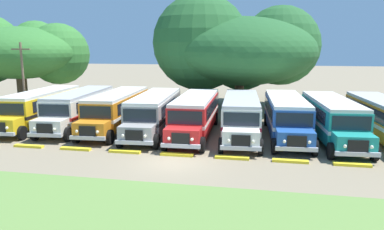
{
  "coord_description": "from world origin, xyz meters",
  "views": [
    {
      "loc": [
        4.85,
        -19.15,
        6.46
      ],
      "look_at": [
        0.0,
        5.95,
        1.6
      ],
      "focal_mm": 33.83,
      "sensor_mm": 36.0,
      "label": 1
    }
  ],
  "objects_px": {
    "parked_bus_slot_0": "(41,106)",
    "parked_bus_slot_3": "(155,111)",
    "secondary_tree": "(21,51)",
    "parked_bus_slot_1": "(80,107)",
    "parked_bus_slot_2": "(117,109)",
    "parked_bus_slot_6": "(286,114)",
    "parked_bus_slot_7": "(332,117)",
    "parked_bus_slot_5": "(241,114)",
    "parked_bus_slot_4": "(195,113)",
    "utility_pole": "(23,79)",
    "broad_shade_tree": "(237,49)"
  },
  "relations": [
    {
      "from": "broad_shade_tree",
      "to": "parked_bus_slot_2",
      "type": "bearing_deg",
      "value": -126.39
    },
    {
      "from": "secondary_tree",
      "to": "utility_pole",
      "type": "xyz_separation_m",
      "value": [
        4.83,
        -6.73,
        -2.27
      ]
    },
    {
      "from": "parked_bus_slot_2",
      "to": "utility_pole",
      "type": "height_order",
      "value": "utility_pole"
    },
    {
      "from": "secondary_tree",
      "to": "parked_bus_slot_2",
      "type": "bearing_deg",
      "value": -30.74
    },
    {
      "from": "parked_bus_slot_1",
      "to": "secondary_tree",
      "type": "height_order",
      "value": "secondary_tree"
    },
    {
      "from": "parked_bus_slot_1",
      "to": "parked_bus_slot_5",
      "type": "height_order",
      "value": "same"
    },
    {
      "from": "parked_bus_slot_1",
      "to": "parked_bus_slot_5",
      "type": "bearing_deg",
      "value": 82.42
    },
    {
      "from": "parked_bus_slot_2",
      "to": "parked_bus_slot_3",
      "type": "distance_m",
      "value": 3.3
    },
    {
      "from": "parked_bus_slot_2",
      "to": "secondary_tree",
      "type": "xyz_separation_m",
      "value": [
        -14.27,
        8.48,
        4.35
      ]
    },
    {
      "from": "parked_bus_slot_1",
      "to": "parked_bus_slot_7",
      "type": "xyz_separation_m",
      "value": [
        19.52,
        -0.64,
        0.0
      ]
    },
    {
      "from": "parked_bus_slot_2",
      "to": "broad_shade_tree",
      "type": "bearing_deg",
      "value": 140.58
    },
    {
      "from": "parked_bus_slot_5",
      "to": "utility_pole",
      "type": "xyz_separation_m",
      "value": [
        -19.31,
        2.28,
        2.07
      ]
    },
    {
      "from": "parked_bus_slot_1",
      "to": "secondary_tree",
      "type": "xyz_separation_m",
      "value": [
        -10.94,
        8.33,
        4.35
      ]
    },
    {
      "from": "parked_bus_slot_3",
      "to": "parked_bus_slot_5",
      "type": "relative_size",
      "value": 1.0
    },
    {
      "from": "parked_bus_slot_3",
      "to": "parked_bus_slot_6",
      "type": "xyz_separation_m",
      "value": [
        9.84,
        0.43,
        0.0
      ]
    },
    {
      "from": "parked_bus_slot_5",
      "to": "parked_bus_slot_0",
      "type": "bearing_deg",
      "value": -94.85
    },
    {
      "from": "parked_bus_slot_5",
      "to": "parked_bus_slot_6",
      "type": "distance_m",
      "value": 3.26
    },
    {
      "from": "parked_bus_slot_0",
      "to": "parked_bus_slot_6",
      "type": "height_order",
      "value": "same"
    },
    {
      "from": "parked_bus_slot_5",
      "to": "broad_shade_tree",
      "type": "bearing_deg",
      "value": -177.55
    },
    {
      "from": "parked_bus_slot_6",
      "to": "utility_pole",
      "type": "relative_size",
      "value": 1.6
    },
    {
      "from": "parked_bus_slot_0",
      "to": "secondary_tree",
      "type": "xyz_separation_m",
      "value": [
        -7.62,
        8.57,
        4.35
      ]
    },
    {
      "from": "parked_bus_slot_0",
      "to": "broad_shade_tree",
      "type": "distance_m",
      "value": 19.87
    },
    {
      "from": "parked_bus_slot_3",
      "to": "parked_bus_slot_7",
      "type": "height_order",
      "value": "same"
    },
    {
      "from": "parked_bus_slot_5",
      "to": "parked_bus_slot_7",
      "type": "xyz_separation_m",
      "value": [
        6.32,
        0.04,
        0.0
      ]
    },
    {
      "from": "parked_bus_slot_2",
      "to": "parked_bus_slot_6",
      "type": "distance_m",
      "value": 13.11
    },
    {
      "from": "parked_bus_slot_3",
      "to": "secondary_tree",
      "type": "height_order",
      "value": "secondary_tree"
    },
    {
      "from": "parked_bus_slot_1",
      "to": "parked_bus_slot_5",
      "type": "relative_size",
      "value": 1.0
    },
    {
      "from": "parked_bus_slot_0",
      "to": "secondary_tree",
      "type": "distance_m",
      "value": 12.26
    },
    {
      "from": "parked_bus_slot_0",
      "to": "parked_bus_slot_3",
      "type": "bearing_deg",
      "value": 83.29
    },
    {
      "from": "parked_bus_slot_5",
      "to": "secondary_tree",
      "type": "relative_size",
      "value": 0.8
    },
    {
      "from": "utility_pole",
      "to": "parked_bus_slot_6",
      "type": "bearing_deg",
      "value": -4.64
    },
    {
      "from": "utility_pole",
      "to": "parked_bus_slot_1",
      "type": "bearing_deg",
      "value": -14.68
    },
    {
      "from": "parked_bus_slot_0",
      "to": "parked_bus_slot_1",
      "type": "bearing_deg",
      "value": 89.76
    },
    {
      "from": "parked_bus_slot_2",
      "to": "parked_bus_slot_7",
      "type": "height_order",
      "value": "same"
    },
    {
      "from": "parked_bus_slot_2",
      "to": "utility_pole",
      "type": "distance_m",
      "value": 9.82
    },
    {
      "from": "parked_bus_slot_1",
      "to": "parked_bus_slot_6",
      "type": "distance_m",
      "value": 16.43
    },
    {
      "from": "parked_bus_slot_0",
      "to": "parked_bus_slot_7",
      "type": "height_order",
      "value": "same"
    },
    {
      "from": "parked_bus_slot_3",
      "to": "parked_bus_slot_6",
      "type": "relative_size",
      "value": 1.0
    },
    {
      "from": "parked_bus_slot_1",
      "to": "parked_bus_slot_6",
      "type": "height_order",
      "value": "same"
    },
    {
      "from": "parked_bus_slot_6",
      "to": "utility_pole",
      "type": "xyz_separation_m",
      "value": [
        -22.54,
        1.83,
        2.07
      ]
    },
    {
      "from": "parked_bus_slot_1",
      "to": "parked_bus_slot_3",
      "type": "bearing_deg",
      "value": 79.65
    },
    {
      "from": "parked_bus_slot_3",
      "to": "broad_shade_tree",
      "type": "height_order",
      "value": "broad_shade_tree"
    },
    {
      "from": "broad_shade_tree",
      "to": "parked_bus_slot_4",
      "type": "bearing_deg",
      "value": -99.8
    },
    {
      "from": "parked_bus_slot_4",
      "to": "secondary_tree",
      "type": "height_order",
      "value": "secondary_tree"
    },
    {
      "from": "parked_bus_slot_1",
      "to": "broad_shade_tree",
      "type": "bearing_deg",
      "value": 129.44
    },
    {
      "from": "parked_bus_slot_5",
      "to": "parked_bus_slot_6",
      "type": "height_order",
      "value": "same"
    },
    {
      "from": "parked_bus_slot_6",
      "to": "secondary_tree",
      "type": "xyz_separation_m",
      "value": [
        -27.37,
        8.56,
        4.35
      ]
    },
    {
      "from": "parked_bus_slot_4",
      "to": "parked_bus_slot_6",
      "type": "height_order",
      "value": "same"
    },
    {
      "from": "parked_bus_slot_1",
      "to": "parked_bus_slot_2",
      "type": "relative_size",
      "value": 1.0
    },
    {
      "from": "parked_bus_slot_1",
      "to": "secondary_tree",
      "type": "relative_size",
      "value": 0.81
    }
  ]
}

